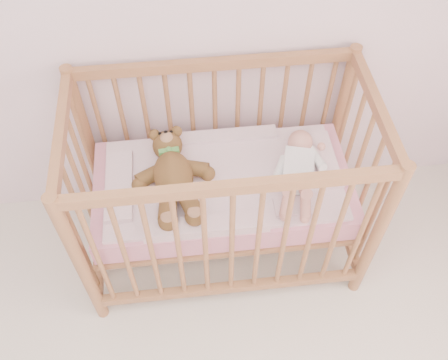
{
  "coord_description": "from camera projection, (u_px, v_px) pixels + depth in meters",
  "views": [
    {
      "loc": [
        0.27,
        0.17,
        2.41
      ],
      "look_at": [
        0.42,
        1.55,
        0.62
      ],
      "focal_mm": 40.0,
      "sensor_mm": 36.0,
      "label": 1
    }
  ],
  "objects": [
    {
      "name": "mattress",
      "position": [
        223.0,
        189.0,
        2.4
      ],
      "size": [
        1.22,
        0.62,
        0.13
      ],
      "primitive_type": "cube",
      "color": "pink",
      "rests_on": "crib"
    },
    {
      "name": "crib",
      "position": [
        223.0,
        187.0,
        2.39
      ],
      "size": [
        1.36,
        0.76,
        1.0
      ],
      "primitive_type": null,
      "color": "#A26644",
      "rests_on": "floor"
    },
    {
      "name": "baby",
      "position": [
        299.0,
        166.0,
        2.3
      ],
      "size": [
        0.38,
        0.58,
        0.13
      ],
      "primitive_type": null,
      "rotation": [
        0.0,
        0.0,
        -0.26
      ],
      "color": "white",
      "rests_on": "blanket"
    },
    {
      "name": "blanket",
      "position": [
        223.0,
        179.0,
        2.34
      ],
      "size": [
        1.1,
        0.58,
        0.06
      ],
      "primitive_type": null,
      "color": "pink",
      "rests_on": "mattress"
    },
    {
      "name": "teddy_bear",
      "position": [
        173.0,
        176.0,
        2.25
      ],
      "size": [
        0.45,
        0.6,
        0.16
      ],
      "primitive_type": null,
      "rotation": [
        0.0,
        0.0,
        0.1
      ],
      "color": "brown",
      "rests_on": "blanket"
    }
  ]
}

